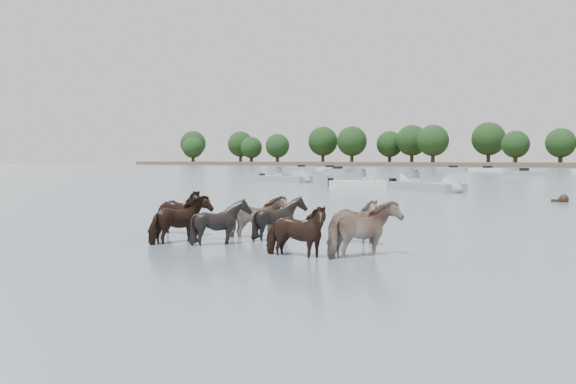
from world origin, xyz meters
The scene contains 8 objects.
ground centered at (0.00, 0.00, 0.00)m, with size 400.00×400.00×0.00m, color #4C5F6D.
shoreline centered at (-70.00, 150.00, 0.50)m, with size 160.00×30.00×1.00m, color #4C4233.
pony_herd centered at (-0.42, -0.11, 0.43)m, with size 6.89×3.16×1.30m.
swimming_pony centered at (2.52, 18.09, 0.10)m, with size 0.72×0.44×0.44m.
motorboat_a centered at (-9.62, 25.52, 0.23)m, with size 5.58×3.44×1.92m.
motorboat_b centered at (-5.67, 23.96, 0.22)m, with size 6.36×4.60×1.92m.
motorboat_f centered at (-20.39, 31.35, 0.23)m, with size 5.71×2.50×1.92m.
treeline centered at (-70.35, 151.13, 6.53)m, with size 152.27×23.41×11.59m.
Camera 1 is at (7.78, -11.32, 1.87)m, focal length 39.52 mm.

